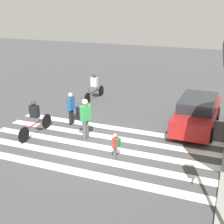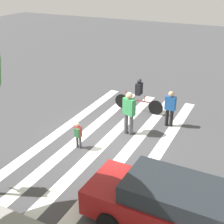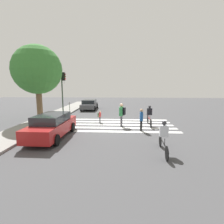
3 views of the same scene
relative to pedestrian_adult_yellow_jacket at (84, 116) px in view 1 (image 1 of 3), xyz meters
The scene contains 8 objects.
ground_plane 1.43m from the pedestrian_adult_yellow_jacket, 55.95° to the left, with size 60.00×60.00×0.00m, color #444447.
crosswalk_stripes 1.43m from the pedestrian_adult_yellow_jacket, 55.95° to the left, with size 4.70×10.00×0.01m.
pedestrian_adult_yellow_jacket is the anchor object (origin of this frame).
pedestrian_adult_blue_shirt 2.34m from the pedestrian_adult_yellow_jacket, 57.37° to the left, with size 0.31×0.28×1.06m.
pedestrian_adult_tall_backpack 1.91m from the pedestrian_adult_yellow_jacket, 133.50° to the right, with size 0.45×0.24×1.61m.
cyclist_near_curb 5.74m from the pedestrian_adult_yellow_jacket, 159.57° to the right, with size 2.46×0.41×1.61m.
cyclist_mid_street 2.29m from the pedestrian_adult_yellow_jacket, 78.35° to the right, with size 2.45×0.40×1.65m.
car_parked_far_curb 5.42m from the pedestrian_adult_yellow_jacket, 125.88° to the left, with size 4.76×1.96×1.49m.
Camera 1 is at (10.74, 4.98, 5.82)m, focal length 50.00 mm.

